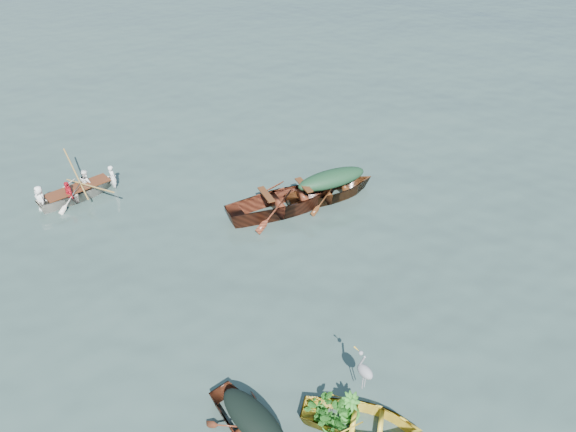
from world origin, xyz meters
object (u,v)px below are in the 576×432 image
green_tarp_boat (331,198)px  rowed_boat (80,198)px  heron (364,376)px  yellow_dinghy (360,427)px  open_wooden_boat (285,211)px

green_tarp_boat → rowed_boat: size_ratio=1.17×
rowed_boat → heron: bearing=-174.7°
green_tarp_boat → rowed_boat: bearing=63.1°
rowed_boat → heron: heron is taller
yellow_dinghy → open_wooden_boat: 7.55m
open_wooden_boat → heron: (-2.72, -6.48, 0.84)m
yellow_dinghy → green_tarp_boat: 8.11m
green_tarp_boat → heron: size_ratio=4.52×
yellow_dinghy → green_tarp_boat: (4.67, 6.64, 0.00)m
yellow_dinghy → open_wooden_boat: (3.10, 6.88, 0.00)m
yellow_dinghy → heron: heron is taller
open_wooden_boat → yellow_dinghy: bearing=166.5°
rowed_boat → open_wooden_boat: bearing=-137.7°
yellow_dinghy → rowed_boat: bearing=57.6°
green_tarp_boat → heron: bearing=154.3°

